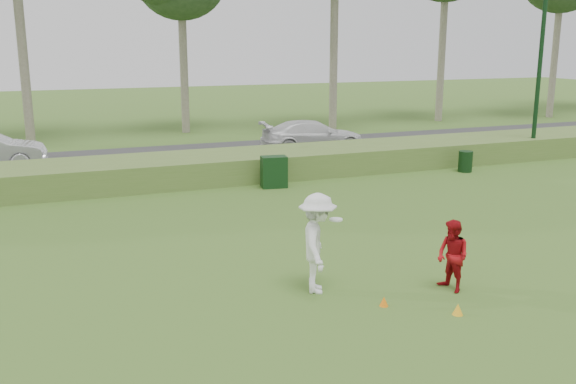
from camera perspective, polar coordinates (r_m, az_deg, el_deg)
name	(u,v)px	position (r m, az deg, el deg)	size (l,w,h in m)	color
ground	(363,300)	(12.83, 6.64, -9.53)	(120.00, 120.00, 0.00)	#386020
reed_strip	(208,168)	(23.53, -7.15, 2.17)	(80.00, 3.00, 0.90)	#4C6E2C
park_road	(179,156)	(28.40, -9.65, 3.15)	(80.00, 6.00, 0.06)	#2D2D2D
lamp_post	(544,24)	(29.06, 21.76, 13.66)	(0.70, 0.70, 8.18)	black
player_white	(317,243)	(12.85, 2.63, -4.58)	(1.20, 1.50, 2.03)	white
player_red	(453,256)	(13.38, 14.43, -5.54)	(0.72, 0.56, 1.47)	#9E0D13
cone_orange	(384,301)	(12.59, 8.52, -9.59)	(0.17, 0.17, 0.19)	orange
cone_yellow	(458,309)	(12.48, 14.86, -10.04)	(0.20, 0.20, 0.22)	#FFB01A
utility_cabinet	(274,172)	(22.11, -1.26, 1.80)	(0.87, 0.54, 1.09)	black
trash_bin	(465,161)	(25.71, 15.49, 2.63)	(0.54, 0.54, 0.81)	black
car_right	(313,136)	(29.21, 2.22, 5.03)	(1.92, 4.73, 1.37)	silver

